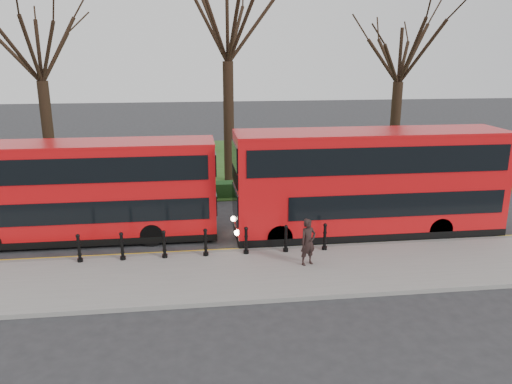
{
  "coord_description": "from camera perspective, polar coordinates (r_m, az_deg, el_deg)",
  "views": [
    {
      "loc": [
        -0.09,
        -18.59,
        7.41
      ],
      "look_at": [
        2.36,
        0.5,
        2.0
      ],
      "focal_mm": 35.0,
      "sensor_mm": 36.0,
      "label": 1
    }
  ],
  "objects": [
    {
      "name": "tree_mid",
      "position": [
        28.72,
        -3.31,
        19.17
      ],
      "size": [
        8.06,
        8.06,
        12.59
      ],
      "color": "black",
      "rests_on": "ground"
    },
    {
      "name": "yellow_line_outer",
      "position": [
        19.37,
        -6.53,
        -6.89
      ],
      "size": [
        60.0,
        0.1,
        0.01
      ],
      "primitive_type": "cube",
      "color": "yellow",
      "rests_on": "ground"
    },
    {
      "name": "bus_rear",
      "position": [
        20.94,
        12.77,
        0.92
      ],
      "size": [
        11.02,
        2.53,
        4.39
      ],
      "color": "red",
      "rests_on": "ground"
    },
    {
      "name": "pavement",
      "position": [
        17.23,
        -6.4,
        -9.6
      ],
      "size": [
        60.0,
        4.0,
        0.15
      ],
      "primitive_type": "cube",
      "color": "gray",
      "rests_on": "ground"
    },
    {
      "name": "bus_lead",
      "position": [
        21.01,
        -18.6,
        0.01
      ],
      "size": [
        10.12,
        2.33,
        4.02
      ],
      "color": "red",
      "rests_on": "ground"
    },
    {
      "name": "bollard_row",
      "position": [
        18.53,
        -5.78,
        -5.79
      ],
      "size": [
        9.16,
        0.15,
        1.0
      ],
      "color": "black",
      "rests_on": "pavement"
    },
    {
      "name": "ground",
      "position": [
        20.02,
        -6.57,
        -6.14
      ],
      "size": [
        120.0,
        120.0,
        0.0
      ],
      "primitive_type": "plane",
      "color": "#28282B",
      "rests_on": "ground"
    },
    {
      "name": "yellow_line_inner",
      "position": [
        19.55,
        -6.55,
        -6.67
      ],
      "size": [
        60.0,
        0.1,
        0.01
      ],
      "primitive_type": "cube",
      "color": "yellow",
      "rests_on": "ground"
    },
    {
      "name": "hedge",
      "position": [
        26.34,
        -6.85,
        0.15
      ],
      "size": [
        60.0,
        0.9,
        0.8
      ],
      "primitive_type": "cube",
      "color": "black",
      "rests_on": "ground"
    },
    {
      "name": "grass_verge",
      "position": [
        34.4,
        -7.0,
        3.19
      ],
      "size": [
        60.0,
        18.0,
        0.06
      ],
      "primitive_type": "cube",
      "color": "#284416",
      "rests_on": "ground"
    },
    {
      "name": "pedestrian",
      "position": [
        17.67,
        5.97,
        -5.7
      ],
      "size": [
        0.72,
        0.61,
        1.68
      ],
      "primitive_type": "imported",
      "rotation": [
        0.0,
        0.0,
        0.41
      ],
      "color": "black",
      "rests_on": "pavement"
    },
    {
      "name": "tree_left",
      "position": [
        29.67,
        -23.65,
        15.24
      ],
      "size": [
        6.89,
        6.89,
        10.77
      ],
      "color": "black",
      "rests_on": "ground"
    },
    {
      "name": "tree_right",
      "position": [
        31.04,
        16.21,
        15.41
      ],
      "size": [
        6.67,
        6.67,
        10.43
      ],
      "color": "black",
      "rests_on": "ground"
    },
    {
      "name": "kerb",
      "position": [
        19.06,
        -6.53,
        -7.04
      ],
      "size": [
        60.0,
        0.25,
        0.16
      ],
      "primitive_type": "cube",
      "color": "slate",
      "rests_on": "ground"
    }
  ]
}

